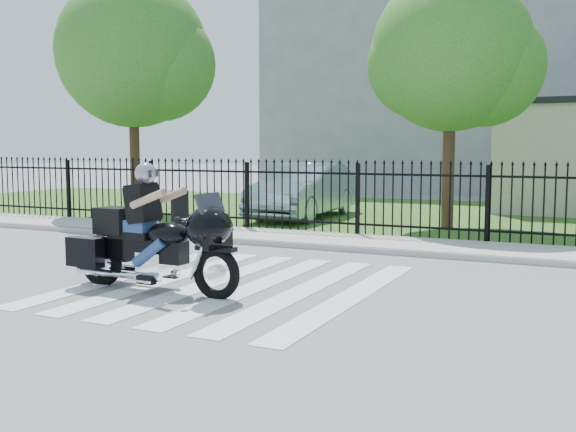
% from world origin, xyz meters
% --- Properties ---
extents(ground, '(120.00, 120.00, 0.00)m').
position_xyz_m(ground, '(0.00, 0.00, 0.00)').
color(ground, slate).
rests_on(ground, ground).
extents(crosswalk, '(5.00, 5.50, 0.01)m').
position_xyz_m(crosswalk, '(0.00, 0.00, 0.01)').
color(crosswalk, silver).
rests_on(crosswalk, ground).
extents(sidewalk, '(40.00, 2.00, 0.12)m').
position_xyz_m(sidewalk, '(0.00, 5.00, 0.06)').
color(sidewalk, '#ADAAA3').
rests_on(sidewalk, ground).
extents(curb, '(40.00, 0.12, 0.12)m').
position_xyz_m(curb, '(0.00, 4.00, 0.06)').
color(curb, '#ADAAA3').
rests_on(curb, ground).
extents(grass_strip, '(40.00, 12.00, 0.02)m').
position_xyz_m(grass_strip, '(0.00, 12.00, 0.01)').
color(grass_strip, '#31581E').
rests_on(grass_strip, ground).
extents(iron_fence, '(26.00, 0.04, 1.80)m').
position_xyz_m(iron_fence, '(0.00, 6.00, 0.90)').
color(iron_fence, black).
rests_on(iron_fence, ground).
extents(tree_left, '(4.80, 4.80, 7.58)m').
position_xyz_m(tree_left, '(-8.50, 8.50, 5.17)').
color(tree_left, '#382316').
rests_on(tree_left, ground).
extents(tree_mid, '(4.20, 4.20, 6.78)m').
position_xyz_m(tree_mid, '(1.50, 9.00, 4.67)').
color(tree_mid, '#382316').
rests_on(tree_mid, ground).
extents(building_tall, '(15.00, 10.00, 12.00)m').
position_xyz_m(building_tall, '(-3.00, 26.00, 6.00)').
color(building_tall, '#969A9E').
rests_on(building_tall, ground).
extents(motorcycle_rider, '(3.04, 0.99, 2.01)m').
position_xyz_m(motorcycle_rider, '(-0.93, -0.85, 0.82)').
color(motorcycle_rider, black).
rests_on(motorcycle_rider, ground).
extents(parked_car, '(1.82, 5.06, 1.66)m').
position_xyz_m(parked_car, '(-2.98, 9.56, 0.85)').
color(parked_car, '#91AAB7').
rests_on(parked_car, grass_strip).
extents(litter_bin, '(0.57, 0.57, 1.00)m').
position_xyz_m(litter_bin, '(-4.17, 4.67, 0.62)').
color(litter_bin, black).
rests_on(litter_bin, sidewalk).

